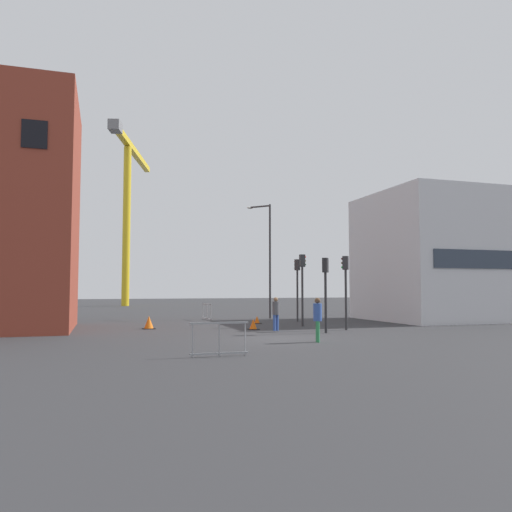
{
  "coord_description": "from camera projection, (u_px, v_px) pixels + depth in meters",
  "views": [
    {
      "loc": [
        -7.3,
        -19.92,
        2.15
      ],
      "look_at": [
        0.0,
        3.69,
        3.74
      ],
      "focal_mm": 34.82,
      "sensor_mm": 36.0,
      "label": 1
    }
  ],
  "objects": [
    {
      "name": "traffic_cone_on_verge",
      "position": [
        149.0,
        323.0,
        26.03
      ],
      "size": [
        0.67,
        0.67,
        0.68
      ],
      "color": "black",
      "rests_on": "ground"
    },
    {
      "name": "ground",
      "position": [
        282.0,
        339.0,
        21.01
      ],
      "size": [
        160.0,
        160.0,
        0.0
      ],
      "primitive_type": "plane",
      "color": "#333335"
    },
    {
      "name": "pedestrian_walking",
      "position": [
        318.0,
        316.0,
        19.7
      ],
      "size": [
        0.34,
        0.34,
        1.76
      ],
      "color": "#2D844C",
      "rests_on": "ground"
    },
    {
      "name": "construction_crane",
      "position": [
        128.0,
        190.0,
        60.42
      ],
      "size": [
        6.19,
        20.36,
        20.17
      ],
      "color": "yellow",
      "rests_on": "ground"
    },
    {
      "name": "office_block",
      "position": [
        451.0,
        257.0,
        33.74
      ],
      "size": [
        10.93,
        8.56,
        8.43
      ],
      "color": "silver",
      "rests_on": "ground"
    },
    {
      "name": "traffic_light_near",
      "position": [
        297.0,
        280.0,
        31.81
      ],
      "size": [
        0.36,
        0.38,
        3.97
      ],
      "color": "#2D2D30",
      "rests_on": "ground"
    },
    {
      "name": "traffic_cone_by_barrier",
      "position": [
        253.0,
        325.0,
        25.62
      ],
      "size": [
        0.53,
        0.53,
        0.54
      ],
      "color": "black",
      "rests_on": "ground"
    },
    {
      "name": "traffic_light_crosswalk",
      "position": [
        326.0,
        282.0,
        23.73
      ],
      "size": [
        0.37,
        0.37,
        3.59
      ],
      "color": "#232326",
      "rests_on": "ground"
    },
    {
      "name": "safety_barrier_right_run",
      "position": [
        219.0,
        339.0,
        15.55
      ],
      "size": [
        1.88,
        0.08,
        1.08
      ],
      "color": "gray",
      "rests_on": "ground"
    },
    {
      "name": "pedestrian_waiting",
      "position": [
        276.0,
        311.0,
        24.93
      ],
      "size": [
        0.34,
        0.34,
        1.68
      ],
      "color": "#33519E",
      "rests_on": "ground"
    },
    {
      "name": "traffic_light_median",
      "position": [
        302.0,
        278.0,
        27.94
      ],
      "size": [
        0.37,
        0.24,
        4.03
      ],
      "color": "#2D2D30",
      "rests_on": "ground"
    },
    {
      "name": "traffic_cone_striped",
      "position": [
        257.0,
        320.0,
        29.93
      ],
      "size": [
        0.46,
        0.46,
        0.46
      ],
      "color": "black",
      "rests_on": "ground"
    },
    {
      "name": "traffic_light_corner",
      "position": [
        346.0,
        280.0,
        25.45
      ],
      "size": [
        0.37,
        0.36,
        3.78
      ],
      "color": "#2D2D30",
      "rests_on": "ground"
    },
    {
      "name": "safety_barrier_front",
      "position": [
        207.0,
        312.0,
        33.28
      ],
      "size": [
        0.28,
        1.92,
        1.08
      ],
      "color": "#9EA0A5",
      "rests_on": "ground"
    },
    {
      "name": "streetlamp_tall",
      "position": [
        267.0,
        251.0,
        35.19
      ],
      "size": [
        1.42,
        1.36,
        8.09
      ],
      "color": "#2D2D30",
      "rests_on": "ground"
    }
  ]
}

